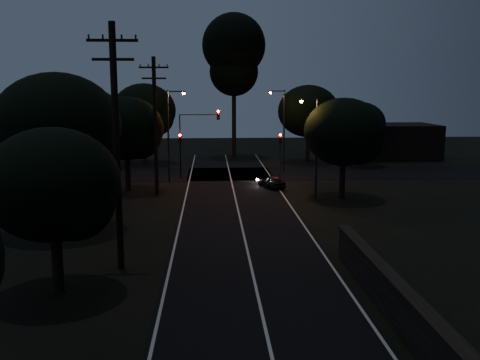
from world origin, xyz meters
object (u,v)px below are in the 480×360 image
signal_mast (198,131)px  utility_pole_far (155,124)px  tall_pine (234,54)px  utility_pole_mid (116,144)px  signal_left (180,147)px  car (272,182)px  signal_right (280,147)px  streetlight_b (282,124)px  streetlight_c (314,141)px  streetlight_a (170,129)px

signal_mast → utility_pole_far: bearing=-111.1°
utility_pole_far → tall_pine: 24.95m
utility_pole_mid → utility_pole_far: utility_pole_mid is taller
signal_left → car: signal_left is taller
utility_pole_far → car: (9.20, 2.44, -4.96)m
utility_pole_mid → utility_pole_far: size_ratio=1.05×
signal_left → signal_mast: (1.69, 0.00, 1.50)m
utility_pole_mid → signal_right: 27.30m
streetlight_b → streetlight_c: bearing=-87.9°
signal_right → streetlight_a: 10.26m
signal_right → streetlight_a: (-9.91, -1.99, 1.80)m
streetlight_c → car: size_ratio=2.43×
streetlight_c → signal_right: bearing=97.0°
signal_right → streetlight_b: streetlight_b is taller
utility_pole_far → tall_pine: size_ratio=0.62×
tall_pine → streetlight_a: (-6.31, -17.00, -7.51)m
car → utility_pole_mid: bearing=43.1°
tall_pine → streetlight_c: size_ratio=2.24×
streetlight_a → streetlight_b: 12.19m
car → utility_pole_far: bearing=-6.7°
signal_left → signal_right: (9.20, 0.00, 0.00)m
tall_pine → streetlight_a: size_ratio=2.10×
signal_mast → streetlight_a: bearing=-140.2°
streetlight_b → utility_pole_far: bearing=-133.3°
utility_pole_mid → signal_left: size_ratio=2.68×
signal_right → utility_pole_mid: bearing=-113.0°
signal_left → car: (7.80, -5.54, -2.31)m
utility_pole_far → streetlight_b: bearing=46.7°
signal_left → signal_mast: bearing=0.1°
streetlight_c → streetlight_b: bearing=92.1°
signal_right → car: signal_right is taller
streetlight_b → signal_left: bearing=-158.0°
streetlight_a → signal_left: bearing=70.4°
signal_right → car: bearing=-104.2°
utility_pole_mid → signal_right: bearing=67.0°
signal_left → streetlight_c: streetlight_c is taller
car → streetlight_a: bearing=-44.3°
utility_pole_mid → streetlight_c: 19.15m
streetlight_b → car: bearing=-102.4°
utility_pole_far → signal_mast: (3.09, 7.99, -1.15)m
utility_pole_mid → car: utility_pole_mid is taller
tall_pine → streetlight_a: bearing=-110.4°
utility_pole_mid → signal_mast: utility_pole_mid is taller
tall_pine → streetlight_c: bearing=-79.1°
signal_mast → car: signal_mast is taller
car → signal_left: bearing=-57.0°
signal_right → streetlight_b: (0.71, 4.01, 1.80)m
utility_pole_far → streetlight_b: size_ratio=1.31×
utility_pole_far → signal_left: utility_pole_far is taller
streetlight_c → car: bearing=120.6°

